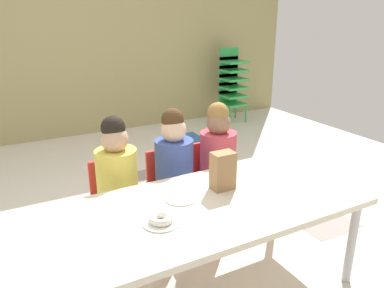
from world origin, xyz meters
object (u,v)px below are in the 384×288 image
Objects in this scene: paper_bag_brown at (223,171)px; craft_table at (183,217)px; paper_plate_near_edge at (161,223)px; donut_powdered_on_plate at (161,218)px; seated_child_near_camera at (116,173)px; seated_child_far_right at (217,153)px; kid_chair_green_stack at (232,82)px; paper_plate_center_table at (181,198)px; seated_child_middle_seat at (174,161)px.

craft_table is at bearing -159.96° from paper_bag_brown.
donut_powdered_on_plate is (0.00, 0.00, 0.02)m from paper_plate_near_edge.
seated_child_far_right is (0.75, 0.00, 0.00)m from seated_child_near_camera.
kid_chair_green_stack reaches higher than paper_bag_brown.
paper_plate_near_edge is at bearing -156.40° from craft_table.
kid_chair_green_stack is at bearing 54.89° from paper_bag_brown.
craft_table is 16.69× the size of donut_powdered_on_plate.
seated_child_near_camera is 7.66× the size of donut_powdered_on_plate.
seated_child_near_camera is at bearing 132.75° from paper_bag_brown.
craft_table is 0.13m from paper_plate_center_table.
craft_table is at bearing 23.60° from donut_powdered_on_plate.
kid_chair_green_stack is (2.04, 2.30, 0.02)m from seated_child_middle_seat.
seated_child_near_camera is 0.75m from seated_child_far_right.
paper_bag_brown is at bearing 21.19° from donut_powdered_on_plate.
kid_chair_green_stack is 5.78× the size of paper_plate_near_edge.
paper_plate_center_table is (-2.24, -2.80, -0.02)m from kid_chair_green_stack.
seated_child_near_camera is at bearing 90.12° from paper_plate_near_edge.
donut_powdered_on_plate is at bearing -137.96° from paper_plate_center_table.
kid_chair_green_stack reaches higher than seated_child_near_camera.
paper_bag_brown is (-0.28, -0.51, 0.11)m from seated_child_far_right.
paper_plate_near_edge is 0.27m from paper_plate_center_table.
paper_plate_near_edge is (-0.75, -0.69, 0.00)m from seated_child_far_right.
paper_plate_near_edge is at bearing -158.81° from paper_bag_brown.
seated_child_near_camera is at bearing 103.58° from craft_table.
seated_child_near_camera is at bearing 180.00° from seated_child_middle_seat.
seated_child_near_camera is 5.10× the size of paper_plate_center_table.
seated_child_far_right reaches higher than craft_table.
seated_child_far_right reaches higher than paper_plate_near_edge.
paper_plate_center_table is (0.20, -0.51, 0.00)m from seated_child_near_camera.
seated_child_far_right reaches higher than paper_bag_brown.
seated_child_far_right is 0.59m from paper_bag_brown.
paper_plate_center_table is at bearing 42.04° from donut_powdered_on_plate.
craft_table is 0.67m from seated_child_middle_seat.
craft_table is at bearing -76.42° from seated_child_near_camera.
seated_child_far_right reaches higher than donut_powdered_on_plate.
paper_plate_near_edge is 0.02m from donut_powdered_on_plate.
paper_plate_near_edge is 1.00× the size of paper_plate_center_table.
paper_plate_center_table is at bearing -111.62° from seated_child_middle_seat.
seated_child_middle_seat is 0.55m from paper_plate_center_table.
paper_bag_brown is 0.51m from donut_powdered_on_plate.
seated_child_near_camera is at bearing 111.36° from paper_plate_center_table.
seated_child_middle_seat is 0.35m from seated_child_far_right.
paper_plate_center_table is (0.20, 0.18, 0.00)m from paper_plate_near_edge.
donut_powdered_on_plate is (-0.75, -0.69, 0.03)m from seated_child_far_right.
seated_child_middle_seat reaches higher than paper_plate_near_edge.
craft_table is 2.18× the size of seated_child_middle_seat.
seated_child_far_right is at bearing 60.76° from paper_bag_brown.
seated_child_middle_seat reaches higher than paper_bag_brown.
seated_child_far_right is (0.60, 0.62, 0.04)m from craft_table.
kid_chair_green_stack is at bearing 51.40° from paper_plate_center_table.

